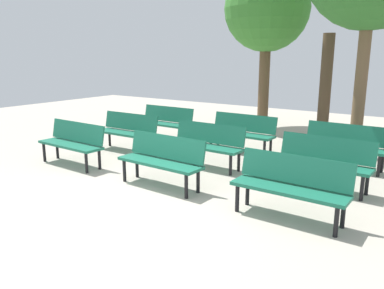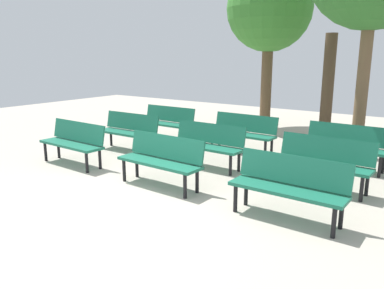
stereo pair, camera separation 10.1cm
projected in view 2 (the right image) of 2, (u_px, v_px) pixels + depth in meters
ground_plane at (89, 215)px, 5.52m from camera, size 24.00×24.00×0.00m
bench_r0_c0 at (74, 140)px, 7.96m from camera, size 1.62×0.53×0.87m
bench_r0_c1 at (162, 158)px, 6.63m from camera, size 1.62×0.54×0.87m
bench_r0_c2 at (289, 184)px, 5.30m from camera, size 1.60×0.50×0.87m
bench_r1_c0 at (129, 129)px, 9.12m from camera, size 1.60×0.50×0.87m
bench_r1_c1 at (207, 142)px, 7.78m from camera, size 1.61×0.50×0.87m
bench_r1_c2 at (323, 160)px, 6.49m from camera, size 1.62×0.54×0.87m
bench_r2_c0 at (167, 121)px, 10.31m from camera, size 1.61×0.50×0.87m
bench_r2_c1 at (243, 131)px, 8.95m from camera, size 1.61×0.52×0.87m
bench_r2_c2 at (346, 144)px, 7.66m from camera, size 1.61×0.51×0.87m
tree_0 at (269, 10)px, 11.42m from camera, size 2.53×2.53×4.83m
tree_3 at (328, 86)px, 10.46m from camera, size 0.32×0.32×2.79m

